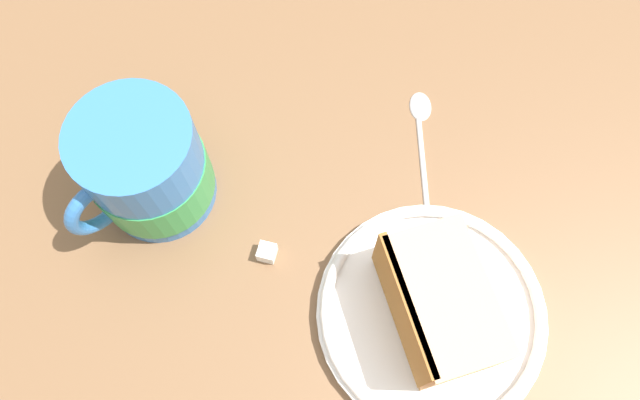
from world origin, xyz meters
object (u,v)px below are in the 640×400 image
(tea_mug, at_px, (147,169))
(sugar_cube, at_px, (267,252))
(small_plate, at_px, (431,313))
(cake_slice, at_px, (436,305))
(teaspoon, at_px, (423,122))

(tea_mug, bearing_deg, sugar_cube, -167.42)
(small_plate, relative_size, sugar_cube, 12.74)
(small_plate, relative_size, cake_slice, 1.47)
(cake_slice, height_order, sugar_cube, cake_slice)
(cake_slice, bearing_deg, sugar_cube, 21.85)
(small_plate, xyz_separation_m, tea_mug, (0.23, 0.08, 0.04))
(cake_slice, relative_size, sugar_cube, 8.67)
(cake_slice, height_order, teaspoon, cake_slice)
(tea_mug, xyz_separation_m, teaspoon, (-0.12, -0.21, -0.04))
(cake_slice, relative_size, tea_mug, 1.00)
(tea_mug, distance_m, sugar_cube, 0.12)
(tea_mug, bearing_deg, small_plate, -161.81)
(cake_slice, distance_m, sugar_cube, 0.14)
(cake_slice, relative_size, teaspoon, 1.33)
(small_plate, bearing_deg, teaspoon, -48.22)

